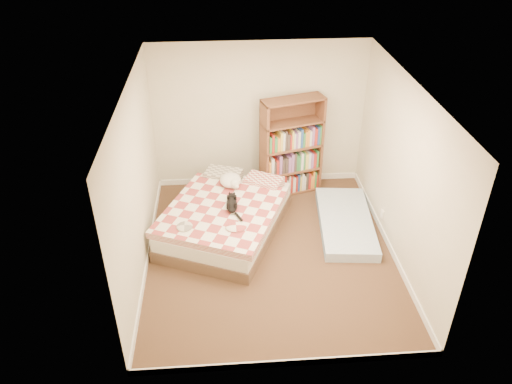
{
  "coord_description": "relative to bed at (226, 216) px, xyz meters",
  "views": [
    {
      "loc": [
        -0.63,
        -5.6,
        4.6
      ],
      "look_at": [
        -0.18,
        0.3,
        0.85
      ],
      "focal_mm": 35.0,
      "sensor_mm": 36.0,
      "label": 1
    }
  ],
  "objects": [
    {
      "name": "black_cat",
      "position": [
        0.09,
        -0.14,
        0.31
      ],
      "size": [
        0.21,
        0.62,
        0.14
      ],
      "rotation": [
        0.0,
        0.0,
        -0.04
      ],
      "color": "black",
      "rests_on": "bed"
    },
    {
      "name": "floor_mattress",
      "position": [
        1.84,
        -0.06,
        -0.18
      ],
      "size": [
        0.95,
        1.81,
        0.16
      ],
      "primitive_type": "cube",
      "rotation": [
        0.0,
        0.0,
        -0.1
      ],
      "color": "#7FA7D5",
      "rests_on": "room"
    },
    {
      "name": "bed",
      "position": [
        0.0,
        0.0,
        0.0
      ],
      "size": [
        2.17,
        2.5,
        0.56
      ],
      "rotation": [
        0.0,
        0.0,
        -0.4
      ],
      "color": "brown",
      "rests_on": "room"
    },
    {
      "name": "white_dog",
      "position": [
        0.11,
        0.47,
        0.34
      ],
      "size": [
        0.44,
        0.46,
        0.18
      ],
      "rotation": [
        0.0,
        0.0,
        -0.35
      ],
      "color": "silver",
      "rests_on": "bed"
    },
    {
      "name": "bookshelf",
      "position": [
        1.12,
        1.08,
        0.35
      ],
      "size": [
        1.1,
        0.61,
        1.68
      ],
      "rotation": [
        0.0,
        0.0,
        0.28
      ],
      "color": "#542B1C",
      "rests_on": "room"
    },
    {
      "name": "room",
      "position": [
        0.62,
        -0.6,
        0.94
      ],
      "size": [
        3.51,
        4.01,
        2.51
      ],
      "color": "#41281C",
      "rests_on": "ground"
    }
  ]
}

